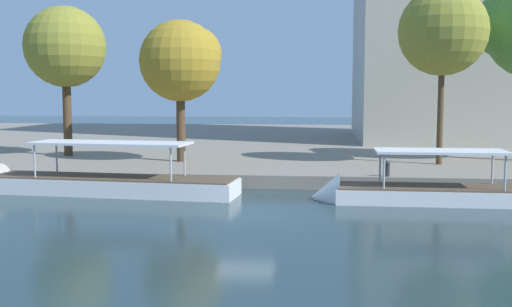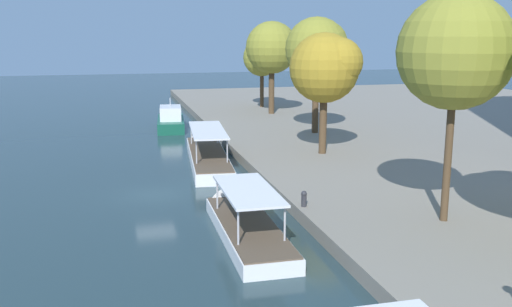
{
  "view_description": "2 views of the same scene",
  "coord_description": "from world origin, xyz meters",
  "px_view_note": "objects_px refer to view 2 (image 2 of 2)",
  "views": [
    {
      "loc": [
        3.17,
        -25.51,
        5.3
      ],
      "look_at": [
        0.12,
        3.14,
        2.4
      ],
      "focal_mm": 41.81,
      "sensor_mm": 36.0,
      "label": 1
    },
    {
      "loc": [
        35.28,
        -2.32,
        10.15
      ],
      "look_at": [
        2.73,
        5.97,
        2.96
      ],
      "focal_mm": 39.84,
      "sensor_mm": 36.0,
      "label": 2
    }
  ],
  "objects_px": {
    "mooring_bollard_0": "(304,198)",
    "mooring_bollard_1": "(220,127)",
    "tree_1": "(326,66)",
    "tree_5": "(454,52)",
    "tree_0": "(272,46)",
    "tour_boat_1": "(207,157)",
    "tree_4": "(263,58)",
    "tour_boat_2": "(244,226)",
    "tree_3": "(319,48)",
    "motor_yacht_0": "(171,122)"
  },
  "relations": [
    {
      "from": "motor_yacht_0",
      "to": "tree_1",
      "type": "bearing_deg",
      "value": -147.38
    },
    {
      "from": "tour_boat_1",
      "to": "tour_boat_2",
      "type": "xyz_separation_m",
      "value": [
        16.77,
        -0.88,
        -0.07
      ]
    },
    {
      "from": "tour_boat_1",
      "to": "tree_0",
      "type": "bearing_deg",
      "value": -23.89
    },
    {
      "from": "tour_boat_2",
      "to": "tree_5",
      "type": "relative_size",
      "value": 1.0
    },
    {
      "from": "tree_3",
      "to": "tree_4",
      "type": "distance_m",
      "value": 19.87
    },
    {
      "from": "mooring_bollard_0",
      "to": "tour_boat_1",
      "type": "bearing_deg",
      "value": -170.06
    },
    {
      "from": "mooring_bollard_0",
      "to": "tree_3",
      "type": "distance_m",
      "value": 25.0
    },
    {
      "from": "tree_1",
      "to": "tree_3",
      "type": "xyz_separation_m",
      "value": [
        -9.27,
        2.92,
        1.11
      ]
    },
    {
      "from": "tree_0",
      "to": "tree_3",
      "type": "xyz_separation_m",
      "value": [
        13.76,
        0.63,
        0.14
      ]
    },
    {
      "from": "tree_5",
      "to": "tree_3",
      "type": "bearing_deg",
      "value": 173.68
    },
    {
      "from": "tour_boat_1",
      "to": "mooring_bollard_1",
      "type": "height_order",
      "value": "tour_boat_1"
    },
    {
      "from": "tour_boat_2",
      "to": "tree_3",
      "type": "height_order",
      "value": "tree_3"
    },
    {
      "from": "mooring_bollard_0",
      "to": "tour_boat_2",
      "type": "bearing_deg",
      "value": -74.29
    },
    {
      "from": "tour_boat_2",
      "to": "tree_1",
      "type": "xyz_separation_m",
      "value": [
        -13.84,
        9.72,
        7.31
      ]
    },
    {
      "from": "mooring_bollard_1",
      "to": "tour_boat_1",
      "type": "bearing_deg",
      "value": -16.38
    },
    {
      "from": "tree_3",
      "to": "tree_5",
      "type": "height_order",
      "value": "tree_5"
    },
    {
      "from": "mooring_bollard_1",
      "to": "tree_3",
      "type": "distance_m",
      "value": 12.18
    },
    {
      "from": "tree_4",
      "to": "tree_5",
      "type": "xyz_separation_m",
      "value": [
        45.78,
        -2.7,
        2.24
      ]
    },
    {
      "from": "mooring_bollard_0",
      "to": "tree_4",
      "type": "bearing_deg",
      "value": 168.12
    },
    {
      "from": "mooring_bollard_1",
      "to": "tree_4",
      "type": "xyz_separation_m",
      "value": [
        -16.46,
        8.73,
        5.88
      ]
    },
    {
      "from": "tour_boat_1",
      "to": "tree_1",
      "type": "height_order",
      "value": "tree_1"
    },
    {
      "from": "motor_yacht_0",
      "to": "tree_4",
      "type": "height_order",
      "value": "tree_4"
    },
    {
      "from": "tree_1",
      "to": "tree_5",
      "type": "bearing_deg",
      "value": 0.14
    },
    {
      "from": "tour_boat_1",
      "to": "tree_5",
      "type": "relative_size",
      "value": 1.32
    },
    {
      "from": "mooring_bollard_0",
      "to": "mooring_bollard_1",
      "type": "relative_size",
      "value": 1.34
    },
    {
      "from": "mooring_bollard_0",
      "to": "tree_5",
      "type": "bearing_deg",
      "value": 57.52
    },
    {
      "from": "mooring_bollard_0",
      "to": "mooring_bollard_1",
      "type": "distance_m",
      "value": 25.43
    },
    {
      "from": "tree_0",
      "to": "tour_boat_1",
      "type": "bearing_deg",
      "value": -28.98
    },
    {
      "from": "tree_0",
      "to": "tree_5",
      "type": "height_order",
      "value": "tree_5"
    },
    {
      "from": "tree_4",
      "to": "tour_boat_2",
      "type": "bearing_deg",
      "value": -16.18
    },
    {
      "from": "motor_yacht_0",
      "to": "tree_4",
      "type": "xyz_separation_m",
      "value": [
        -9.42,
        12.75,
        6.3
      ]
    },
    {
      "from": "mooring_bollard_0",
      "to": "tree_5",
      "type": "relative_size",
      "value": 0.08
    },
    {
      "from": "mooring_bollard_0",
      "to": "tree_5",
      "type": "distance_m",
      "value": 10.79
    },
    {
      "from": "tour_boat_1",
      "to": "tree_0",
      "type": "xyz_separation_m",
      "value": [
        -20.1,
        11.13,
        8.2
      ]
    },
    {
      "from": "tree_0",
      "to": "tree_1",
      "type": "height_order",
      "value": "tree_0"
    },
    {
      "from": "tour_boat_2",
      "to": "mooring_bollard_1",
      "type": "relative_size",
      "value": 16.91
    },
    {
      "from": "mooring_bollard_1",
      "to": "mooring_bollard_0",
      "type": "bearing_deg",
      "value": -0.19
    },
    {
      "from": "tree_3",
      "to": "tour_boat_2",
      "type": "bearing_deg",
      "value": -28.66
    },
    {
      "from": "tour_boat_1",
      "to": "tour_boat_2",
      "type": "distance_m",
      "value": 16.8
    },
    {
      "from": "mooring_bollard_0",
      "to": "mooring_bollard_1",
      "type": "xyz_separation_m",
      "value": [
        -25.43,
        0.08,
        -0.12
      ]
    },
    {
      "from": "tree_1",
      "to": "tree_5",
      "type": "height_order",
      "value": "tree_5"
    },
    {
      "from": "tree_1",
      "to": "tree_4",
      "type": "bearing_deg",
      "value": 174.62
    },
    {
      "from": "tree_5",
      "to": "tree_1",
      "type": "bearing_deg",
      "value": -179.86
    },
    {
      "from": "tour_boat_2",
      "to": "tour_boat_1",
      "type": "bearing_deg",
      "value": -2.31
    },
    {
      "from": "tree_0",
      "to": "tree_5",
      "type": "xyz_separation_m",
      "value": [
        39.75,
        -2.25,
        0.66
      ]
    },
    {
      "from": "tour_boat_1",
      "to": "tree_5",
      "type": "height_order",
      "value": "tree_5"
    },
    {
      "from": "tree_3",
      "to": "tree_4",
      "type": "bearing_deg",
      "value": -179.47
    },
    {
      "from": "motor_yacht_0",
      "to": "tree_4",
      "type": "distance_m",
      "value": 17.05
    },
    {
      "from": "tour_boat_1",
      "to": "tree_4",
      "type": "bearing_deg",
      "value": -18.81
    },
    {
      "from": "tour_boat_1",
      "to": "mooring_bollard_1",
      "type": "relative_size",
      "value": 22.48
    }
  ]
}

